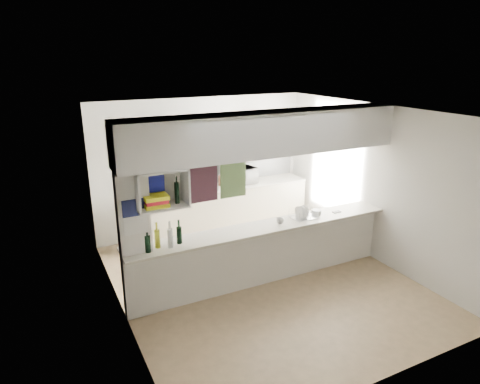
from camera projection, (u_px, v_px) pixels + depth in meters
floor at (263, 281)px, 6.60m from camera, size 4.80×4.80×0.00m
ceiling at (266, 112)px, 5.80m from camera, size 4.80×4.80×0.00m
wall_back at (203, 166)px, 8.24m from camera, size 4.20×0.00×4.20m
wall_left at (118, 227)px, 5.30m from camera, size 0.00×4.80×4.80m
wall_right at (374, 183)px, 7.10m from camera, size 0.00×4.80×4.80m
servery_partition at (254, 180)px, 6.02m from camera, size 4.20×0.50×2.60m
cubby_shelf at (159, 191)px, 5.35m from camera, size 0.65×0.35×0.50m
kitchen_run at (216, 192)px, 8.23m from camera, size 3.60×0.63×2.24m
microwave at (241, 176)px, 8.37m from camera, size 0.62×0.47×0.31m
bowl at (239, 166)px, 8.33m from camera, size 0.24×0.24×0.06m
dish_rack at (304, 213)px, 6.62m from camera, size 0.40×0.31×0.21m
cup at (280, 221)px, 6.36m from camera, size 0.13×0.13×0.09m
wine_bottles at (164, 238)px, 5.58m from camera, size 0.52×0.15×0.37m
plastic_tubs at (318, 212)px, 6.79m from camera, size 0.49×0.18×0.07m
utensil_jar at (192, 187)px, 7.99m from camera, size 0.10×0.10×0.14m
knife_block at (221, 181)px, 8.26m from camera, size 0.11×0.10×0.20m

